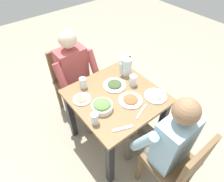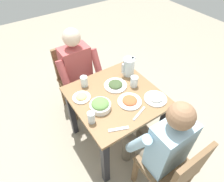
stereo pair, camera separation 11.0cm
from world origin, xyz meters
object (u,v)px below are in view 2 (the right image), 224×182
Objects in this scene: water_pitcher at (129,67)px; plate_dolmas at (115,85)px; chair_near at (74,76)px; plate_rice_curry at (130,101)px; plate_fries at (82,97)px; water_glass_by_pitcher at (134,82)px; salad_bowl at (100,105)px; water_glass_far_left at (84,81)px; plate_yoghurt at (156,98)px; chair_far at (174,170)px; diner_far at (159,142)px; dining_table at (116,105)px; water_glass_center at (91,117)px; diner_near at (80,75)px.

plate_dolmas is at bearing 20.41° from water_pitcher.
plate_rice_curry is (-0.16, 0.91, 0.25)m from chair_near.
plate_fries is 0.53m from water_glass_by_pitcher.
salad_bowl is at bearing 9.14° from water_glass_by_pitcher.
plate_yoghurt is at bearing 130.47° from water_glass_far_left.
salad_bowl is (0.11, 0.83, 0.28)m from chair_near.
chair_near is 1.00× the size of chair_far.
water_glass_by_pitcher is (0.07, 0.18, -0.04)m from water_pitcher.
diner_far reaches higher than chair_near.
chair_far is at bearing 90.00° from diner_far.
chair_near reaches higher than dining_table.
water_pitcher reaches higher than dining_table.
plate_rice_curry is at bearing 99.67° from chair_near.
chair_near and chair_far have the same top height.
water_pitcher is 0.89× the size of plate_yoghurt.
chair_far is at bearing 121.45° from water_glass_center.
plate_dolmas is at bearing -60.21° from plate_yoghurt.
dining_table is at bearing 99.68° from diner_near.
diner_far is 0.82m from water_pitcher.
water_glass_center reaches higher than plate_fries.
plate_fries is at bearing -68.69° from salad_bowl.
water_pitcher is at bearing -110.10° from water_glass_by_pitcher.
chair_far is at bearing 109.25° from salad_bowl.
dining_table is 0.28m from salad_bowl.
water_glass_by_pitcher is at bearing -164.82° from water_glass_center.
water_pitcher is at bearing -153.36° from salad_bowl.
diner_far is 6.14× the size of water_pitcher.
water_glass_far_left reaches higher than salad_bowl.
water_glass_center reaches higher than dining_table.
diner_far reaches higher than chair_far.
plate_rice_curry is 1.05× the size of plate_yoghurt.
chair_near is 5.12× the size of plate_fries.
salad_bowl is (0.25, -0.72, 0.28)m from chair_far.
salad_bowl is 0.44m from water_glass_by_pitcher.
chair_far is 7.84× the size of water_glass_by_pitcher.
diner_far is 0.69m from plate_dolmas.
water_glass_by_pitcher is (-0.51, 0.14, 0.04)m from plate_fries.
water_pitcher is 0.20m from water_glass_by_pitcher.
water_glass_far_left is (0.22, -1.06, 0.29)m from chair_far.
dining_table is 7.47× the size of water_glass_center.
water_pitcher is 1.12× the size of plate_fries.
chair_far is (-0.05, 0.77, -0.10)m from dining_table.
salad_bowl is 0.83× the size of plate_dolmas.
chair_far is 0.68m from plate_rice_curry.
plate_rice_curry is 0.49m from water_glass_far_left.
plate_rice_curry is 0.25m from plate_yoghurt.
dining_table is at bearing -157.58° from water_glass_center.
plate_dolmas is at bearing -92.48° from diner_far.
diner_near is 0.66m from water_glass_by_pitcher.
diner_near is 5.49× the size of plate_yoghurt.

